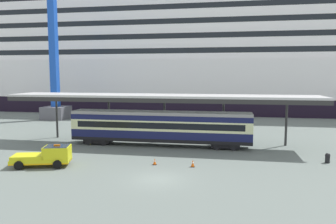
# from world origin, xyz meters

# --- Properties ---
(ground_plane) EXTENTS (400.00, 400.00, 0.00)m
(ground_plane) POSITION_xyz_m (0.00, 0.00, 0.00)
(ground_plane) COLOR slate
(cruise_ship) EXTENTS (176.38, 29.58, 38.93)m
(cruise_ship) POSITION_xyz_m (-17.67, 56.93, 13.57)
(cruise_ship) COLOR black
(cruise_ship) RESTS_ON ground
(platform_canopy) EXTENTS (36.85, 5.25, 6.06)m
(platform_canopy) POSITION_xyz_m (-2.31, 12.92, 5.78)
(platform_canopy) COLOR beige
(platform_canopy) RESTS_ON ground
(train_carriage) EXTENTS (21.28, 2.81, 4.11)m
(train_carriage) POSITION_xyz_m (-2.31, 12.49, 2.30)
(train_carriage) COLOR black
(train_carriage) RESTS_ON ground
(service_truck) EXTENTS (5.55, 3.34, 2.02)m
(service_truck) POSITION_xyz_m (-10.84, 2.00, 0.99)
(service_truck) COLOR yellow
(service_truck) RESTS_ON ground
(traffic_cone_near) EXTENTS (0.36, 0.36, 0.69)m
(traffic_cone_near) POSITION_xyz_m (2.44, 4.12, 0.34)
(traffic_cone_near) COLOR black
(traffic_cone_near) RESTS_ON ground
(traffic_cone_mid) EXTENTS (0.36, 0.36, 0.61)m
(traffic_cone_mid) POSITION_xyz_m (-1.16, 4.23, 0.30)
(traffic_cone_mid) COLOR black
(traffic_cone_mid) RESTS_ON ground
(dockside_crane) EXTENTS (18.70, 4.40, 54.86)m
(dockside_crane) POSITION_xyz_m (-25.64, 32.42, 16.93)
(dockside_crane) COLOR #595960
(dockside_crane) RESTS_ON ground
(quay_bollard) EXTENTS (0.48, 0.48, 0.96)m
(quay_bollard) POSITION_xyz_m (15.04, 7.80, 0.52)
(quay_bollard) COLOR black
(quay_bollard) RESTS_ON ground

